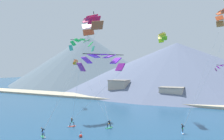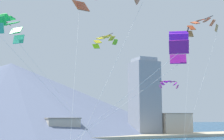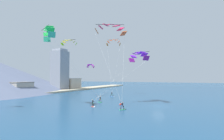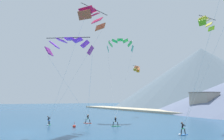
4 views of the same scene
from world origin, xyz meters
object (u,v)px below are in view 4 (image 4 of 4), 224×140
at_px(parafoil_kite_distant_high_outer, 206,22).
at_px(race_marker_buoy, 74,126).
at_px(parafoil_kite_mid_center, 70,45).
at_px(parafoil_kite_distant_low_drift, 137,68).
at_px(kitesurfer_mid_center, 87,120).
at_px(parafoil_kite_far_left, 92,16).
at_px(kitesurfer_near_trail, 117,123).
at_px(parafoil_kite_near_trail, 120,44).
at_px(kitesurfer_far_left, 49,122).
at_px(kitesurfer_near_lead, 182,131).

bearing_deg(parafoil_kite_distant_high_outer, race_marker_buoy, -109.26).
xyz_separation_m(parafoil_kite_mid_center, parafoil_kite_distant_low_drift, (-25.71, 29.10, 0.92)).
height_order(kitesurfer_mid_center, parafoil_kite_far_left, parafoil_kite_far_left).
relative_size(kitesurfer_near_trail, parafoil_kite_mid_center, 0.13).
bearing_deg(parafoil_kite_mid_center, parafoil_kite_near_trail, 131.25).
xyz_separation_m(kitesurfer_far_left, parafoil_kite_far_left, (5.75, 5.82, 19.16)).
bearing_deg(race_marker_buoy, parafoil_kite_near_trail, 123.51).
xyz_separation_m(parafoil_kite_far_left, parafoil_kite_distant_low_drift, (-20.29, 23.33, -5.97)).
relative_size(parafoil_kite_distant_low_drift, race_marker_buoy, 3.73).
distance_m(parafoil_kite_mid_center, parafoil_kite_distant_low_drift, 38.84).
distance_m(kitesurfer_mid_center, parafoil_kite_distant_high_outer, 29.83).
relative_size(kitesurfer_near_trail, race_marker_buoy, 1.73).
height_order(kitesurfer_near_trail, race_marker_buoy, kitesurfer_near_trail).
bearing_deg(parafoil_kite_near_trail, kitesurfer_near_trail, -32.59).
relative_size(kitesurfer_near_lead, kitesurfer_far_left, 1.03).
bearing_deg(race_marker_buoy, parafoil_kite_distant_high_outer, 70.74).
height_order(parafoil_kite_near_trail, parafoil_kite_distant_high_outer, parafoil_kite_distant_high_outer).
xyz_separation_m(kitesurfer_near_trail, parafoil_kite_distant_high_outer, (6.18, 16.13, 18.92)).
bearing_deg(race_marker_buoy, kitesurfer_near_trail, 74.74).
height_order(kitesurfer_near_trail, parafoil_kite_near_trail, parafoil_kite_near_trail).
bearing_deg(race_marker_buoy, kitesurfer_far_left, -151.67).
distance_m(kitesurfer_near_lead, parafoil_kite_near_trail, 30.42).
xyz_separation_m(kitesurfer_near_lead, kitesurfer_near_trail, (-13.22, -2.57, -0.02)).
height_order(kitesurfer_near_trail, parafoil_kite_mid_center, parafoil_kite_mid_center).
distance_m(parafoil_kite_mid_center, parafoil_kite_distant_high_outer, 27.09).
relative_size(kitesurfer_far_left, parafoil_kite_distant_low_drift, 0.46).
height_order(parafoil_kite_distant_low_drift, race_marker_buoy, parafoil_kite_distant_low_drift).
height_order(kitesurfer_near_lead, parafoil_kite_distant_high_outer, parafoil_kite_distant_high_outer).
xyz_separation_m(kitesurfer_near_trail, parafoil_kite_near_trail, (-11.51, 7.36, 17.09)).
xyz_separation_m(kitesurfer_near_lead, parafoil_kite_mid_center, (-9.49, -12.58, 12.24)).
bearing_deg(parafoil_kite_mid_center, kitesurfer_far_left, -179.73).
bearing_deg(race_marker_buoy, kitesurfer_near_lead, 32.54).
relative_size(parafoil_kite_distant_high_outer, parafoil_kite_distant_low_drift, 1.49).
xyz_separation_m(parafoil_kite_distant_high_outer, race_marker_buoy, (-8.11, -23.23, -19.27)).
relative_size(parafoil_kite_near_trail, parafoil_kite_distant_high_outer, 3.09).
height_order(kitesurfer_far_left, parafoil_kite_mid_center, parafoil_kite_mid_center).
height_order(parafoil_kite_far_left, race_marker_buoy, parafoil_kite_far_left).
bearing_deg(parafoil_kite_distant_high_outer, parafoil_kite_near_trail, -153.63).
relative_size(parafoil_kite_near_trail, parafoil_kite_far_left, 0.89).
distance_m(parafoil_kite_near_trail, parafoil_kite_mid_center, 23.60).
relative_size(kitesurfer_near_lead, race_marker_buoy, 1.75).
bearing_deg(kitesurfer_mid_center, parafoil_kite_near_trail, 112.53).
height_order(parafoil_kite_far_left, parafoil_kite_distant_high_outer, parafoil_kite_far_left).
bearing_deg(kitesurfer_near_lead, parafoil_kite_far_left, -155.42).
distance_m(kitesurfer_near_trail, parafoil_kite_distant_high_outer, 25.62).
distance_m(kitesurfer_near_trail, parafoil_kite_near_trail, 21.88).
bearing_deg(parafoil_kite_distant_high_outer, kitesurfer_far_left, -117.46).
height_order(parafoil_kite_mid_center, race_marker_buoy, parafoil_kite_mid_center).
bearing_deg(parafoil_kite_distant_low_drift, kitesurfer_near_trail, -40.97).
xyz_separation_m(parafoil_kite_near_trail, parafoil_kite_distant_high_outer, (17.69, 8.77, 1.84)).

